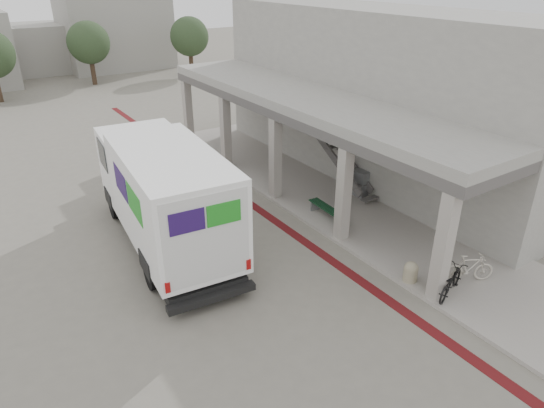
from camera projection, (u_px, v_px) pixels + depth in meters
ground at (300, 265)px, 15.22m from camera, size 120.00×120.00×0.00m
bike_lane_stripe at (289, 231)px, 17.21m from camera, size 0.35×40.00×0.01m
sidewalk at (390, 229)px, 17.19m from camera, size 4.40×28.00×0.12m
transit_building at (368, 99)px, 20.49m from camera, size 7.60×17.00×7.00m
distant_backdrop at (9, 45)px, 39.40m from camera, size 28.00×10.00×6.50m
tree_mid at (89, 43)px, 37.21m from camera, size 3.20×3.20×4.80m
tree_right at (189, 37)px, 40.45m from camera, size 3.20×3.20×4.80m
fedex_truck at (163, 193)px, 15.60m from camera, size 3.35×8.54×3.56m
bench at (327, 210)px, 17.72m from camera, size 0.48×1.81×0.42m
bollard_near at (439, 280)px, 13.73m from camera, size 0.45×0.45×0.67m
bollard_far at (411, 271)px, 14.15m from camera, size 0.42×0.42×0.63m
utility_cabinet at (360, 183)px, 19.44m from camera, size 0.52×0.66×1.03m
bicycle_black at (451, 282)px, 13.51m from camera, size 1.68×1.04×0.84m
bicycle_cream at (469, 268)px, 14.07m from camera, size 1.50×1.08×0.89m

